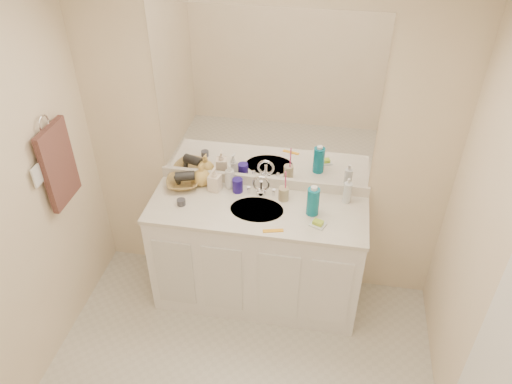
% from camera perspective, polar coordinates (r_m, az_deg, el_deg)
% --- Properties ---
extents(ceiling, '(2.60, 2.60, 0.02)m').
position_cam_1_polar(ceiling, '(1.80, -5.66, 16.57)').
color(ceiling, white).
rests_on(ceiling, wall_back).
extents(wall_back, '(2.60, 0.02, 2.40)m').
position_cam_1_polar(wall_back, '(3.47, 0.94, 5.14)').
color(wall_back, '#F7E3C1').
rests_on(wall_back, floor).
extents(wall_right, '(0.02, 2.60, 2.40)m').
position_cam_1_polar(wall_right, '(2.58, 26.26, -13.15)').
color(wall_right, '#F7E3C1').
rests_on(wall_right, floor).
extents(vanity_cabinet, '(1.50, 0.55, 0.85)m').
position_cam_1_polar(vanity_cabinet, '(3.73, 0.14, -7.28)').
color(vanity_cabinet, white).
rests_on(vanity_cabinet, floor).
extents(countertop, '(1.52, 0.57, 0.03)m').
position_cam_1_polar(countertop, '(3.44, 0.15, -1.99)').
color(countertop, silver).
rests_on(countertop, vanity_cabinet).
extents(backsplash, '(1.52, 0.03, 0.08)m').
position_cam_1_polar(backsplash, '(3.62, 0.86, 1.22)').
color(backsplash, silver).
rests_on(backsplash, countertop).
extents(sink_basin, '(0.37, 0.37, 0.02)m').
position_cam_1_polar(sink_basin, '(3.43, 0.09, -2.15)').
color(sink_basin, beige).
rests_on(sink_basin, countertop).
extents(faucet, '(0.02, 0.02, 0.11)m').
position_cam_1_polar(faucet, '(3.53, 0.60, 0.50)').
color(faucet, silver).
rests_on(faucet, countertop).
extents(mirror, '(1.48, 0.01, 1.20)m').
position_cam_1_polar(mirror, '(3.30, 0.98, 10.43)').
color(mirror, white).
rests_on(mirror, wall_back).
extents(blue_mug, '(0.08, 0.08, 0.10)m').
position_cam_1_polar(blue_mug, '(3.56, -2.11, 0.77)').
color(blue_mug, navy).
rests_on(blue_mug, countertop).
extents(tan_cup, '(0.08, 0.08, 0.10)m').
position_cam_1_polar(tan_cup, '(3.48, 3.17, -0.20)').
color(tan_cup, tan).
rests_on(tan_cup, countertop).
extents(toothbrush, '(0.01, 0.04, 0.19)m').
position_cam_1_polar(toothbrush, '(3.42, 3.39, 1.13)').
color(toothbrush, '#E13B79').
rests_on(toothbrush, tan_cup).
extents(mouthwash_bottle, '(0.11, 0.11, 0.20)m').
position_cam_1_polar(mouthwash_bottle, '(3.35, 6.53, -1.09)').
color(mouthwash_bottle, '#0B6E87').
rests_on(mouthwash_bottle, countertop).
extents(clear_pump_bottle, '(0.07, 0.07, 0.15)m').
position_cam_1_polar(clear_pump_bottle, '(3.50, 10.39, -0.07)').
color(clear_pump_bottle, silver).
rests_on(clear_pump_bottle, countertop).
extents(soap_dish, '(0.12, 0.11, 0.01)m').
position_cam_1_polar(soap_dish, '(3.31, 7.08, -3.72)').
color(soap_dish, silver).
rests_on(soap_dish, countertop).
extents(green_soap, '(0.08, 0.07, 0.02)m').
position_cam_1_polar(green_soap, '(3.30, 7.11, -3.48)').
color(green_soap, '#A1C12F').
rests_on(green_soap, soap_dish).
extents(orange_comb, '(0.14, 0.06, 0.01)m').
position_cam_1_polar(orange_comb, '(3.25, 1.97, -4.44)').
color(orange_comb, orange).
rests_on(orange_comb, countertop).
extents(dark_jar, '(0.08, 0.08, 0.04)m').
position_cam_1_polar(dark_jar, '(3.49, -8.54, -1.15)').
color(dark_jar, '#3B3B43').
rests_on(dark_jar, countertop).
extents(soap_bottle_white, '(0.10, 0.10, 0.20)m').
position_cam_1_polar(soap_bottle_white, '(3.58, -3.01, 1.88)').
color(soap_bottle_white, silver).
rests_on(soap_bottle_white, countertop).
extents(soap_bottle_cream, '(0.10, 0.10, 0.18)m').
position_cam_1_polar(soap_bottle_cream, '(3.56, -4.76, 1.47)').
color(soap_bottle_cream, '#F1DDC5').
rests_on(soap_bottle_cream, countertop).
extents(soap_bottle_yellow, '(0.13, 0.13, 0.17)m').
position_cam_1_polar(soap_bottle_yellow, '(3.63, -6.24, 1.99)').
color(soap_bottle_yellow, '#D7AF53').
rests_on(soap_bottle_yellow, countertop).
extents(wicker_basket, '(0.29, 0.29, 0.06)m').
position_cam_1_polar(wicker_basket, '(3.66, -8.35, 1.06)').
color(wicker_basket, olive).
rests_on(wicker_basket, countertop).
extents(hair_dryer, '(0.15, 0.11, 0.07)m').
position_cam_1_polar(hair_dryer, '(3.62, -8.13, 1.81)').
color(hair_dryer, black).
rests_on(hair_dryer, wicker_basket).
extents(towel_ring, '(0.01, 0.11, 0.11)m').
position_cam_1_polar(towel_ring, '(3.30, -23.09, 7.24)').
color(towel_ring, silver).
rests_on(towel_ring, wall_left).
extents(hand_towel, '(0.04, 0.32, 0.55)m').
position_cam_1_polar(hand_towel, '(3.44, -21.64, 2.89)').
color(hand_towel, '#3E2421').
rests_on(hand_towel, towel_ring).
extents(switch_plate, '(0.01, 0.08, 0.13)m').
position_cam_1_polar(switch_plate, '(3.28, -23.75, 1.72)').
color(switch_plate, white).
rests_on(switch_plate, wall_left).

